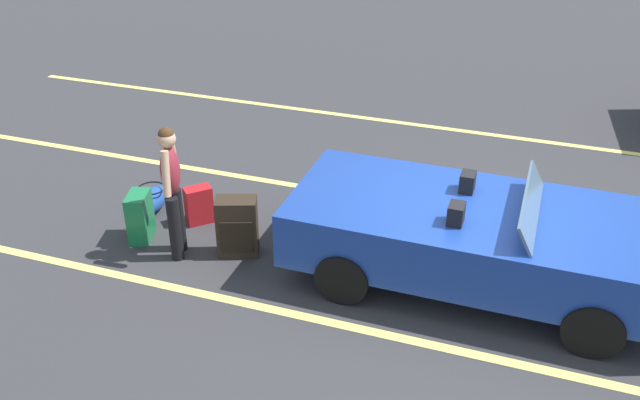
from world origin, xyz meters
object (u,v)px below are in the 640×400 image
at_px(convertible_car, 496,240).
at_px(suitcase_small_carryon, 199,205).
at_px(traveler_person, 172,186).
at_px(suitcase_large_black, 237,227).
at_px(suitcase_medium_bright, 140,217).
at_px(duffel_bag, 153,200).

bearing_deg(convertible_car, suitcase_small_carryon, 178.06).
relative_size(suitcase_small_carryon, traveler_person, 0.30).
relative_size(suitcase_large_black, suitcase_medium_bright, 1.19).
bearing_deg(traveler_person, suitcase_medium_bright, 147.41).
bearing_deg(suitcase_medium_bright, duffel_bag, 93.98).
height_order(suitcase_small_carryon, traveler_person, traveler_person).
bearing_deg(convertible_car, suitcase_medium_bright, -173.70).
distance_m(convertible_car, duffel_bag, 4.48).
xyz_separation_m(convertible_car, suitcase_large_black, (-2.94, -0.35, -0.22)).
xyz_separation_m(suitcase_medium_bright, suitcase_small_carryon, (0.49, 0.59, -0.06)).
xyz_separation_m(suitcase_large_black, traveler_person, (-0.67, -0.24, 0.56)).
relative_size(suitcase_medium_bright, traveler_person, 0.38).
height_order(convertible_car, suitcase_medium_bright, convertible_car).
height_order(convertible_car, suitcase_large_black, convertible_car).
xyz_separation_m(duffel_bag, traveler_person, (0.84, -0.81, 0.77)).
height_order(suitcase_medium_bright, traveler_person, traveler_person).
relative_size(convertible_car, suitcase_large_black, 5.61).
bearing_deg(convertible_car, traveler_person, -170.37).
distance_m(duffel_bag, traveler_person, 1.40).
xyz_separation_m(suitcase_large_black, suitcase_small_carryon, (-0.78, 0.50, -0.12)).
relative_size(convertible_car, suitcase_small_carryon, 8.30).
bearing_deg(suitcase_medium_bright, convertible_car, -9.83).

